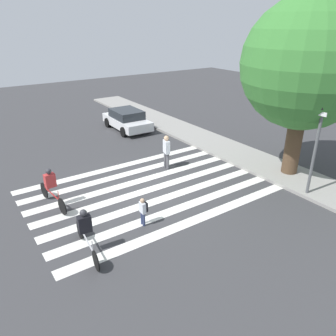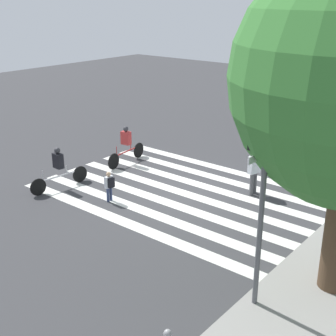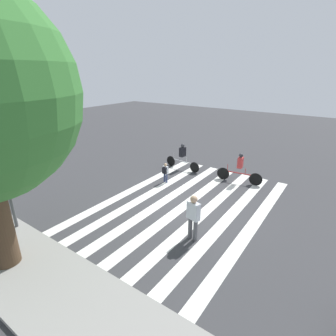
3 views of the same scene
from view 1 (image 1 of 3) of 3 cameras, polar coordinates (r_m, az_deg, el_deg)
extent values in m
plane|color=#38383A|center=(14.36, -3.54, -3.88)|extent=(60.00, 60.00, 0.00)
cube|color=gray|center=(18.01, 13.74, 1.71)|extent=(36.00, 2.50, 0.14)
cube|color=silver|center=(16.76, -8.85, 0.17)|extent=(0.48, 10.00, 0.01)
cube|color=silver|center=(15.94, -7.26, -1.04)|extent=(0.48, 10.00, 0.01)
cube|color=silver|center=(15.14, -5.50, -2.38)|extent=(0.48, 10.00, 0.01)
cube|color=silver|center=(14.36, -3.54, -3.86)|extent=(0.48, 10.00, 0.01)
cube|color=silver|center=(13.61, -1.35, -5.51)|extent=(0.48, 10.00, 0.01)
cube|color=silver|center=(12.90, 1.10, -7.33)|extent=(0.48, 10.00, 0.01)
cube|color=silver|center=(12.23, 3.85, -9.34)|extent=(0.48, 10.00, 0.01)
cylinder|color=#515456|center=(14.20, 24.48, 4.14)|extent=(0.12, 0.12, 4.80)
cube|color=black|center=(13.58, 25.30, 11.05)|extent=(0.32, 0.26, 0.84)
cube|color=silver|center=(13.70, 24.85, 8.63)|extent=(0.60, 0.02, 0.16)
sphere|color=#590F0F|center=(13.40, 25.11, 11.96)|extent=(0.15, 0.15, 0.15)
sphere|color=#59470F|center=(13.44, 24.93, 11.00)|extent=(0.15, 0.15, 0.15)
sphere|color=gold|center=(13.49, 24.76, 10.06)|extent=(0.15, 0.15, 0.15)
cylinder|color=#4C3826|center=(16.27, 20.96, 3.81)|extent=(0.73, 0.73, 3.04)
sphere|color=#387A33|center=(15.50, 22.98, 16.32)|extent=(5.52, 5.52, 5.52)
cylinder|color=#4C4C51|center=(16.39, -0.47, 1.43)|extent=(0.15, 0.15, 0.81)
cylinder|color=#4C4C51|center=(16.23, -0.05, 1.19)|extent=(0.15, 0.15, 0.81)
cube|color=silver|center=(16.04, -0.27, 3.70)|extent=(0.51, 0.32, 0.64)
sphere|color=tan|center=(15.89, -0.27, 5.21)|extent=(0.25, 0.25, 0.25)
cylinder|color=navy|center=(12.00, -4.55, -8.64)|extent=(0.10, 0.10, 0.52)
cylinder|color=navy|center=(11.90, -4.22, -8.94)|extent=(0.10, 0.10, 0.52)
cube|color=silver|center=(11.70, -4.46, -6.89)|extent=(0.31, 0.15, 0.41)
sphere|color=tan|center=(11.56, -4.51, -5.68)|extent=(0.16, 0.16, 0.16)
cube|color=black|center=(11.76, -3.97, -6.71)|extent=(0.23, 0.12, 0.34)
cylinder|color=black|center=(13.10, -17.92, -6.42)|extent=(0.67, 0.12, 0.67)
cylinder|color=black|center=(14.55, -20.75, -3.66)|extent=(0.67, 0.12, 0.67)
cube|color=maroon|center=(13.73, -19.52, -4.30)|extent=(1.47, 0.21, 0.04)
cylinder|color=maroon|center=(13.92, -20.10, -3.25)|extent=(0.03, 0.03, 0.32)
cylinder|color=maroon|center=(13.09, -18.53, -4.59)|extent=(0.03, 0.03, 0.40)
cube|color=#B73333|center=(13.47, -19.87, -2.07)|extent=(0.29, 0.43, 0.55)
sphere|color=#333338|center=(13.31, -20.10, -0.54)|extent=(0.22, 0.22, 0.22)
cylinder|color=black|center=(10.22, -12.44, -15.52)|extent=(0.63, 0.10, 0.63)
cylinder|color=black|center=(11.63, -15.16, -10.36)|extent=(0.63, 0.10, 0.63)
cube|color=#B2B2B7|center=(10.81, -13.99, -12.04)|extent=(1.52, 0.18, 0.04)
cylinder|color=#B2B2B7|center=(10.97, -14.54, -10.49)|extent=(0.03, 0.03, 0.32)
cylinder|color=#B2B2B7|center=(10.16, -13.02, -13.16)|extent=(0.03, 0.03, 0.40)
cube|color=black|center=(10.48, -14.32, -9.41)|extent=(0.28, 0.42, 0.55)
sphere|color=#333338|center=(10.27, -14.55, -7.57)|extent=(0.22, 0.22, 0.22)
cube|color=silver|center=(22.50, -7.15, 7.99)|extent=(4.10, 1.90, 0.56)
cube|color=#23282D|center=(22.35, -7.22, 9.34)|extent=(2.27, 1.71, 0.54)
cylinder|color=black|center=(21.88, -3.53, 7.07)|extent=(0.64, 0.21, 0.64)
cylinder|color=black|center=(21.10, -7.74, 6.24)|extent=(0.64, 0.21, 0.64)
cylinder|color=black|center=(24.02, -6.57, 8.52)|extent=(0.64, 0.21, 0.64)
cylinder|color=black|center=(23.32, -10.49, 7.79)|extent=(0.64, 0.21, 0.64)
camera|label=2|loc=(15.91, 62.91, 11.46)|focal=50.00mm
camera|label=3|loc=(22.40, 9.70, 21.08)|focal=28.00mm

